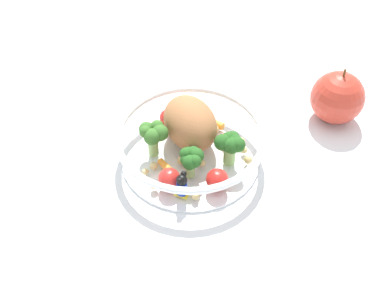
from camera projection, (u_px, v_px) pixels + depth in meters
name	position (u px, v px, depth m)	size (l,w,h in m)	color
ground_plane	(191.00, 157.00, 0.68)	(2.40, 2.40, 0.00)	white
food_container	(192.00, 139.00, 0.65)	(0.21, 0.21, 0.08)	white
loose_apple	(337.00, 98.00, 0.71)	(0.08, 0.08, 0.09)	#BC3828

